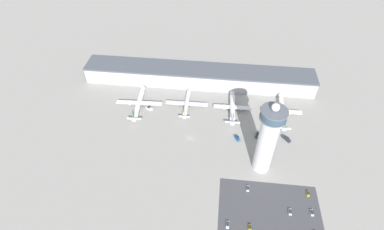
# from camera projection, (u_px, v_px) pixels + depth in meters

# --- Properties ---
(ground_plane) EXTENTS (1000.00, 1000.00, 0.00)m
(ground_plane) POSITION_uv_depth(u_px,v_px,m) (190.00, 138.00, 233.19)
(ground_plane) COLOR gray
(terminal_building) EXTENTS (210.07, 25.00, 16.83)m
(terminal_building) POSITION_uv_depth(u_px,v_px,m) (199.00, 76.00, 277.74)
(terminal_building) COLOR #B2B2B7
(terminal_building) RESTS_ON ground
(control_tower) EXTENTS (16.51, 16.51, 59.44)m
(control_tower) POSITION_uv_depth(u_px,v_px,m) (267.00, 139.00, 193.35)
(control_tower) COLOR silver
(control_tower) RESTS_ON ground
(parking_lot_surface) EXTENTS (64.00, 40.00, 0.01)m
(parking_lot_surface) POSITION_uv_depth(u_px,v_px,m) (269.00, 209.00, 189.32)
(parking_lot_surface) COLOR #424247
(parking_lot_surface) RESTS_ON ground
(airplane_gate_alpha) EXTENTS (39.68, 41.65, 13.53)m
(airplane_gate_alpha) POSITION_uv_depth(u_px,v_px,m) (139.00, 103.00, 256.56)
(airplane_gate_alpha) COLOR white
(airplane_gate_alpha) RESTS_ON ground
(airplane_gate_bravo) EXTENTS (36.37, 34.63, 11.27)m
(airplane_gate_bravo) POSITION_uv_depth(u_px,v_px,m) (187.00, 104.00, 256.75)
(airplane_gate_bravo) COLOR silver
(airplane_gate_bravo) RESTS_ON ground
(airplane_gate_charlie) EXTENTS (32.03, 38.84, 13.24)m
(airplane_gate_charlie) POSITION_uv_depth(u_px,v_px,m) (232.00, 107.00, 253.11)
(airplane_gate_charlie) COLOR white
(airplane_gate_charlie) RESTS_ON ground
(airplane_gate_delta) EXTENTS (32.69, 42.50, 12.26)m
(airplane_gate_delta) POSITION_uv_depth(u_px,v_px,m) (282.00, 111.00, 249.59)
(airplane_gate_delta) COLOR white
(airplane_gate_delta) RESTS_ON ground
(service_truck_catering) EXTENTS (4.48, 6.80, 2.96)m
(service_truck_catering) POSITION_uv_depth(u_px,v_px,m) (258.00, 135.00, 234.27)
(service_truck_catering) COLOR black
(service_truck_catering) RESTS_ON ground
(service_truck_fuel) EXTENTS (7.25, 7.89, 2.74)m
(service_truck_fuel) POSITION_uv_depth(u_px,v_px,m) (286.00, 139.00, 231.48)
(service_truck_fuel) COLOR black
(service_truck_fuel) RESTS_ON ground
(service_truck_baggage) EXTENTS (6.66, 5.23, 2.58)m
(service_truck_baggage) POSITION_uv_depth(u_px,v_px,m) (149.00, 108.00, 257.10)
(service_truck_baggage) COLOR black
(service_truck_baggage) RESTS_ON ground
(service_truck_water) EXTENTS (5.11, 6.46, 2.88)m
(service_truck_water) POSITION_uv_depth(u_px,v_px,m) (237.00, 138.00, 231.85)
(service_truck_water) COLOR black
(service_truck_water) RESTS_ON ground
(car_yellow_taxi) EXTENTS (1.77, 4.05, 1.52)m
(car_yellow_taxi) POSITION_uv_depth(u_px,v_px,m) (308.00, 194.00, 196.86)
(car_yellow_taxi) COLOR black
(car_yellow_taxi) RESTS_ON ground
(car_navy_sedan) EXTENTS (2.02, 4.53, 1.52)m
(car_navy_sedan) POSITION_uv_depth(u_px,v_px,m) (312.00, 213.00, 187.04)
(car_navy_sedan) COLOR black
(car_navy_sedan) RESTS_ON ground
(car_maroon_suv) EXTENTS (1.85, 4.78, 1.49)m
(car_maroon_suv) POSITION_uv_depth(u_px,v_px,m) (228.00, 224.00, 181.39)
(car_maroon_suv) COLOR black
(car_maroon_suv) RESTS_ON ground
(car_silver_sedan) EXTENTS (1.87, 4.15, 1.52)m
(car_silver_sedan) POSITION_uv_depth(u_px,v_px,m) (250.00, 228.00, 179.98)
(car_silver_sedan) COLOR black
(car_silver_sedan) RESTS_ON ground
(car_green_van) EXTENTS (2.01, 4.54, 1.49)m
(car_green_van) POSITION_uv_depth(u_px,v_px,m) (290.00, 212.00, 187.45)
(car_green_van) COLOR black
(car_green_van) RESTS_ON ground
(car_white_wagon) EXTENTS (1.87, 4.39, 1.39)m
(car_white_wagon) POSITION_uv_depth(u_px,v_px,m) (248.00, 188.00, 199.73)
(car_white_wagon) COLOR black
(car_white_wagon) RESTS_ON ground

